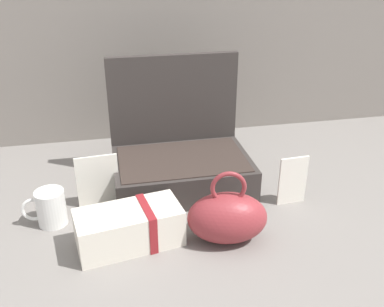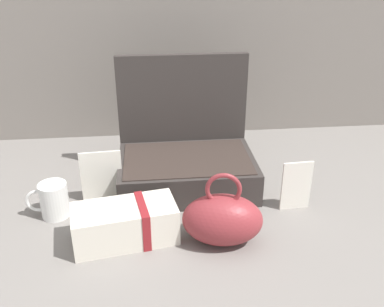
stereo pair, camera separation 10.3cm
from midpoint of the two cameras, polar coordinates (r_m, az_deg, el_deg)
The scene contains 7 objects.
ground_plane at distance 1.24m, azimuth -2.61°, elevation -7.40°, with size 6.00×6.00×0.00m, color slate.
open_suitcase at distance 1.33m, azimuth -3.73°, elevation -0.60°, with size 0.41×0.29×0.38m.
teal_pouch_handbag at distance 1.09m, azimuth 1.95°, elevation -8.46°, with size 0.22×0.16×0.20m.
cream_toiletry_bag at distance 1.10m, azimuth -10.79°, elevation -9.60°, with size 0.27×0.16×0.10m.
coffee_mug at distance 1.23m, azimuth -20.51°, elevation -6.78°, with size 0.12×0.08×0.10m.
info_card_left at distance 1.25m, azimuth 10.86°, elevation -3.59°, with size 0.09×0.01×0.15m, color white.
poster_card_right at distance 1.26m, azimuth -14.62°, elevation -3.57°, with size 0.12×0.01×0.16m, color white.
Camera 1 is at (-0.20, -1.02, 0.68)m, focal length 40.47 mm.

